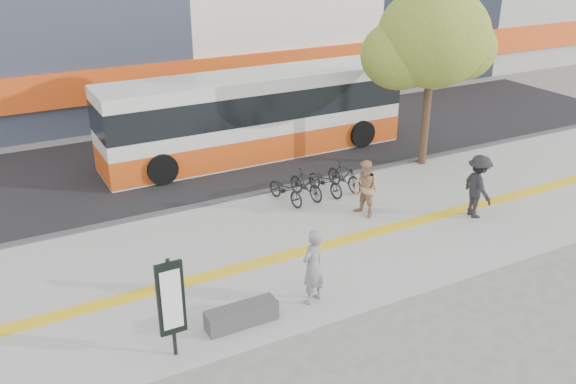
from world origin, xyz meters
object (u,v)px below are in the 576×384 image
pedestrian_tan (366,189)px  signboard (171,300)px  seated_woman (313,267)px  bench (242,315)px  pedestrian_dark (478,186)px  bus (255,117)px  street_tree (430,39)px

pedestrian_tan → signboard: bearing=-75.8°
seated_woman → bench: bearing=-20.5°
bench → pedestrian_dark: bearing=11.4°
bench → bus: size_ratio=0.14×
bus → seated_woman: bus is taller
signboard → pedestrian_dark: size_ratio=1.15×
signboard → street_tree: (11.38, 6.33, 3.15)m
pedestrian_dark → street_tree: bearing=-6.5°
signboard → street_tree: bearing=29.1°
bus → pedestrian_dark: 8.72m
bus → signboard: bearing=-123.1°
street_tree → pedestrian_tan: 6.27m
signboard → pedestrian_tan: (7.05, 3.55, -0.42)m
signboard → bench: bearing=10.8°
bench → bus: (4.92, 9.70, 1.19)m
signboard → pedestrian_dark: signboard is taller
street_tree → bench: bearing=-148.4°
pedestrian_tan → pedestrian_dark: 3.28m
signboard → pedestrian_tan: size_ratio=1.28×
bench → signboard: 1.94m
street_tree → seated_woman: (-7.98, -5.97, -3.52)m
signboard → pedestrian_tan: 7.90m
bus → seated_woman: size_ratio=6.27×
pedestrian_dark → signboard: bearing=113.4°
seated_woman → pedestrian_dark: size_ratio=0.96×
street_tree → pedestrian_dark: size_ratio=3.30×
signboard → bus: bus is taller
bus → pedestrian_tan: bus is taller
seated_woman → pedestrian_dark: 6.73m
seated_woman → signboard: bearing=-16.1°
seated_woman → street_tree: bearing=-165.3°
street_tree → bus: bearing=142.9°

